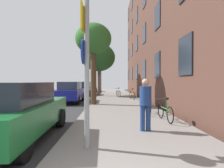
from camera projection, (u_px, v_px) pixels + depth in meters
name	position (u px, v px, depth m)	size (l,w,h in m)	color
ground_plane	(79.00, 100.00, 16.00)	(41.80, 41.80, 0.00)	#332D28
road_asphalt	(55.00, 100.00, 15.96)	(7.00, 38.00, 0.01)	#2D2D30
sidewalk	(117.00, 99.00, 16.07)	(4.20, 38.00, 0.12)	gray
building_facade	(147.00, 23.00, 15.52)	(0.56, 27.00, 13.48)	#513328
sign_post	(86.00, 62.00, 4.07)	(0.16, 0.60, 3.45)	gray
traffic_light	(100.00, 75.00, 22.58)	(0.43, 0.24, 3.45)	black
tree_near	(93.00, 40.00, 11.95)	(2.42, 2.42, 5.43)	#4C3823
tree_far	(99.00, 58.00, 19.13)	(3.49, 3.49, 5.61)	brown
bicycle_0	(165.00, 112.00, 6.95)	(0.42, 1.61, 0.92)	black
bicycle_1	(146.00, 106.00, 8.53)	(0.42, 1.60, 0.93)	black
bicycle_2	(143.00, 101.00, 10.62)	(0.52, 1.56, 0.92)	black
bicycle_3	(132.00, 95.00, 15.42)	(0.45, 1.58, 0.93)	black
bicycle_4	(118.00, 93.00, 17.64)	(0.50, 1.64, 0.93)	black
pedestrian_0	(145.00, 101.00, 5.54)	(0.38, 0.38, 1.62)	navy
car_0	(15.00, 111.00, 4.96)	(2.04, 4.53, 1.62)	#19662D
car_1	(71.00, 92.00, 14.01)	(1.76, 4.36, 1.62)	navy
car_2	(84.00, 88.00, 20.80)	(1.94, 4.49, 1.62)	black
car_3	(90.00, 87.00, 27.50)	(2.02, 4.04, 1.62)	red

